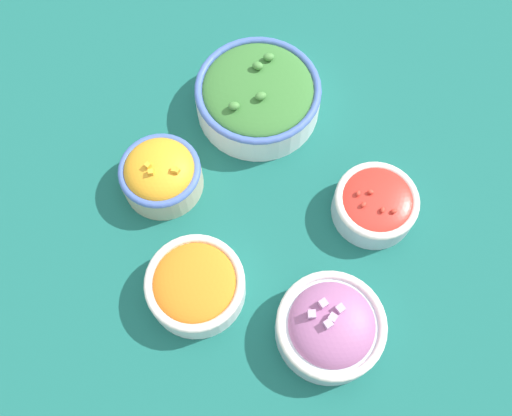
% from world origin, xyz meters
% --- Properties ---
extents(ground_plane, '(3.00, 3.00, 0.00)m').
position_xyz_m(ground_plane, '(0.00, 0.00, 0.00)').
color(ground_plane, '#196056').
extents(bowl_red_onion, '(0.15, 0.15, 0.08)m').
position_xyz_m(bowl_red_onion, '(0.20, -0.00, 0.03)').
color(bowl_red_onion, '#B2C1CC').
rests_on(bowl_red_onion, ground_plane).
extents(bowl_squash, '(0.12, 0.12, 0.08)m').
position_xyz_m(bowl_squash, '(-0.12, -0.10, 0.04)').
color(bowl_squash, beige).
rests_on(bowl_squash, ground_plane).
extents(bowl_cherry_tomatoes, '(0.12, 0.12, 0.06)m').
position_xyz_m(bowl_cherry_tomatoes, '(0.08, 0.16, 0.03)').
color(bowl_cherry_tomatoes, '#B2C1CC').
rests_on(bowl_cherry_tomatoes, ground_plane).
extents(bowl_carrots, '(0.14, 0.14, 0.06)m').
position_xyz_m(bowl_carrots, '(0.06, -0.13, 0.03)').
color(bowl_carrots, white).
rests_on(bowl_carrots, ground_plane).
extents(bowl_broccoli, '(0.20, 0.20, 0.08)m').
position_xyz_m(bowl_broccoli, '(-0.16, 0.10, 0.04)').
color(bowl_broccoli, white).
rests_on(bowl_broccoli, ground_plane).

